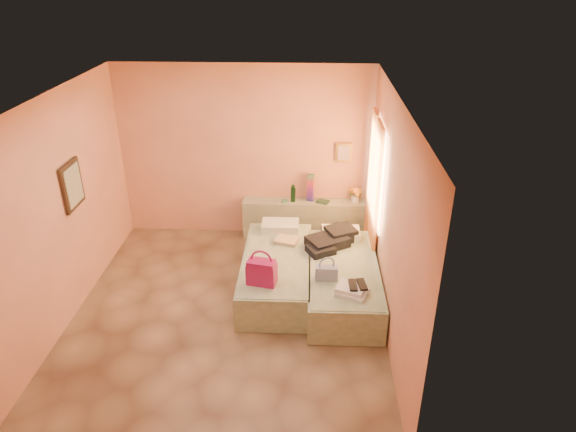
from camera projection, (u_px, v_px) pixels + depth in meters
The scene contains 16 objects.
ground at pixel (229, 312), 6.75m from camera, with size 4.50×4.50×0.00m, color #9E875F.
room_walls at pixel (244, 169), 6.45m from camera, with size 4.02×4.51×2.81m.
headboard_ledge at pixel (306, 219), 8.44m from camera, with size 2.05×0.30×0.65m, color #A7B392.
bed_left at pixel (277, 272), 7.14m from camera, with size 0.90×2.00×0.50m, color beige.
bed_right at pixel (342, 282), 6.93m from camera, with size 0.90×2.00×0.50m, color beige.
water_bottle at pixel (293, 194), 8.22m from camera, with size 0.08×0.08×0.27m, color #153C1F.
rainbow_box at pixel (311, 188), 8.22m from camera, with size 0.10×0.10×0.44m, color #A41459.
small_dish at pixel (285, 201), 8.26m from camera, with size 0.11×0.11×0.03m, color #4B8A6E.
green_book at pixel (323, 202), 8.24m from camera, with size 0.19×0.14×0.03m, color #23422E.
flower_vase at pixel (356, 193), 8.21m from camera, with size 0.22×0.22×0.29m, color white.
magenta_handbag at pixel (262, 272), 6.39m from camera, with size 0.36×0.20×0.34m, color #A41459.
khaki_garment at pixel (287, 240), 7.39m from camera, with size 0.32×0.25×0.05m, color tan.
clothes_pile at pixel (331, 240), 7.26m from camera, with size 0.59×0.59×0.18m, color black.
blue_handbag at pixel (326, 273), 6.50m from camera, with size 0.29×0.12×0.18m, color #3C5790.
towel_stack at pixel (352, 290), 6.23m from camera, with size 0.35×0.30×0.10m, color silver.
sandal_pair at pixel (358, 285), 6.22m from camera, with size 0.18×0.24×0.03m, color black.
Camera 1 is at (1.03, -5.42, 4.16)m, focal length 32.00 mm.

